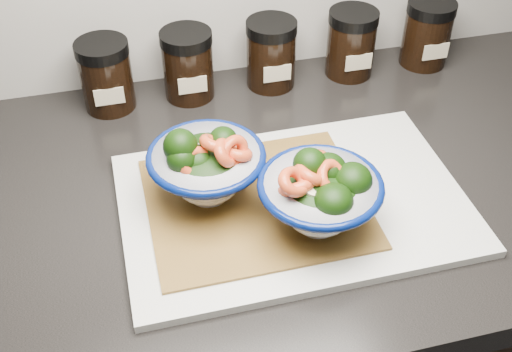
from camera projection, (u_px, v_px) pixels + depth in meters
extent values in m
cube|color=black|center=(290.00, 189.00, 0.91)|extent=(3.50, 0.60, 0.04)
cube|color=silver|center=(293.00, 203.00, 0.85)|extent=(0.45, 0.30, 0.01)
cube|color=olive|center=(256.00, 202.00, 0.84)|extent=(0.28, 0.24, 0.00)
cylinder|color=white|center=(208.00, 191.00, 0.84)|extent=(0.05, 0.05, 0.01)
ellipsoid|color=white|center=(208.00, 181.00, 0.83)|extent=(0.08, 0.08, 0.04)
torus|color=#04134C|center=(206.00, 156.00, 0.80)|extent=(0.15, 0.15, 0.01)
torus|color=#04134C|center=(207.00, 166.00, 0.81)|extent=(0.13, 0.13, 0.00)
ellipsoid|color=black|center=(207.00, 163.00, 0.81)|extent=(0.11, 0.11, 0.05)
ellipsoid|color=black|center=(181.00, 159.00, 0.78)|extent=(0.04, 0.04, 0.04)
cylinder|color=#477233|center=(182.00, 167.00, 0.79)|extent=(0.02, 0.02, 0.03)
ellipsoid|color=black|center=(181.00, 147.00, 0.78)|extent=(0.04, 0.04, 0.05)
cylinder|color=#477233|center=(181.00, 156.00, 0.79)|extent=(0.02, 0.01, 0.03)
ellipsoid|color=black|center=(223.00, 140.00, 0.81)|extent=(0.04, 0.04, 0.03)
cylinder|color=#477233|center=(223.00, 148.00, 0.82)|extent=(0.02, 0.01, 0.03)
ellipsoid|color=black|center=(197.00, 161.00, 0.80)|extent=(0.05, 0.05, 0.04)
cylinder|color=#477233|center=(198.00, 171.00, 0.81)|extent=(0.02, 0.01, 0.03)
torus|color=orange|center=(195.00, 162.00, 0.78)|extent=(0.06, 0.05, 0.05)
torus|color=orange|center=(225.00, 153.00, 0.78)|extent=(0.05, 0.06, 0.06)
torus|color=orange|center=(237.00, 152.00, 0.80)|extent=(0.06, 0.06, 0.04)
torus|color=orange|center=(234.00, 152.00, 0.79)|extent=(0.06, 0.04, 0.06)
torus|color=orange|center=(214.00, 144.00, 0.79)|extent=(0.05, 0.06, 0.05)
cylinder|color=#CCBC8E|center=(192.00, 148.00, 0.79)|extent=(0.02, 0.02, 0.01)
cylinder|color=white|center=(318.00, 220.00, 0.80)|extent=(0.05, 0.05, 0.01)
ellipsoid|color=white|center=(318.00, 211.00, 0.79)|extent=(0.08, 0.08, 0.04)
torus|color=#04134C|center=(321.00, 186.00, 0.76)|extent=(0.15, 0.15, 0.01)
torus|color=#04134C|center=(320.00, 195.00, 0.77)|extent=(0.13, 0.13, 0.00)
ellipsoid|color=black|center=(320.00, 192.00, 0.77)|extent=(0.11, 0.11, 0.05)
ellipsoid|color=black|center=(334.00, 201.00, 0.73)|extent=(0.05, 0.05, 0.04)
cylinder|color=#477233|center=(332.00, 211.00, 0.75)|extent=(0.02, 0.02, 0.03)
ellipsoid|color=black|center=(352.00, 180.00, 0.76)|extent=(0.05, 0.05, 0.04)
cylinder|color=#477233|center=(351.00, 191.00, 0.77)|extent=(0.02, 0.02, 0.03)
ellipsoid|color=black|center=(328.00, 169.00, 0.77)|extent=(0.05, 0.05, 0.04)
cylinder|color=#477233|center=(327.00, 179.00, 0.78)|extent=(0.02, 0.02, 0.03)
ellipsoid|color=black|center=(310.00, 164.00, 0.76)|extent=(0.04, 0.04, 0.04)
cylinder|color=#477233|center=(309.00, 173.00, 0.77)|extent=(0.01, 0.02, 0.03)
torus|color=orange|center=(310.00, 174.00, 0.75)|extent=(0.05, 0.05, 0.05)
torus|color=orange|center=(331.00, 177.00, 0.75)|extent=(0.06, 0.05, 0.05)
torus|color=orange|center=(296.00, 187.00, 0.75)|extent=(0.06, 0.06, 0.05)
torus|color=orange|center=(319.00, 165.00, 0.77)|extent=(0.06, 0.06, 0.04)
torus|color=orange|center=(294.00, 182.00, 0.73)|extent=(0.06, 0.06, 0.05)
cylinder|color=#CCBC8E|center=(313.00, 190.00, 0.74)|extent=(0.02, 0.02, 0.01)
cylinder|color=black|center=(107.00, 80.00, 1.00)|extent=(0.08, 0.08, 0.09)
cylinder|color=black|center=(101.00, 48.00, 0.96)|extent=(0.08, 0.08, 0.02)
cube|color=#C6B793|center=(109.00, 97.00, 0.97)|extent=(0.05, 0.00, 0.03)
cylinder|color=black|center=(188.00, 70.00, 1.02)|extent=(0.08, 0.08, 0.09)
cylinder|color=black|center=(186.00, 38.00, 0.98)|extent=(0.08, 0.08, 0.02)
cube|color=#C6B793|center=(193.00, 85.00, 0.99)|extent=(0.05, 0.00, 0.03)
cylinder|color=black|center=(271.00, 59.00, 1.04)|extent=(0.08, 0.08, 0.09)
cylinder|color=black|center=(272.00, 27.00, 1.01)|extent=(0.08, 0.08, 0.02)
cube|color=#C6B793|center=(277.00, 73.00, 1.02)|extent=(0.04, 0.00, 0.03)
cylinder|color=black|center=(351.00, 48.00, 1.07)|extent=(0.08, 0.08, 0.09)
cylinder|color=black|center=(354.00, 17.00, 1.03)|extent=(0.08, 0.08, 0.02)
cube|color=#C6B793|center=(359.00, 62.00, 1.04)|extent=(0.04, 0.00, 0.03)
cylinder|color=black|center=(426.00, 38.00, 1.10)|extent=(0.08, 0.08, 0.09)
cylinder|color=black|center=(432.00, 7.00, 1.06)|extent=(0.08, 0.08, 0.02)
cube|color=#C6B793|center=(436.00, 52.00, 1.07)|extent=(0.05, 0.00, 0.03)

